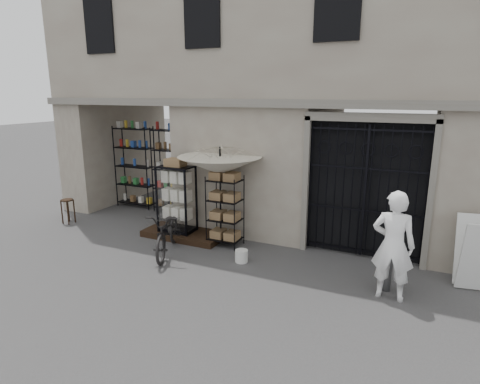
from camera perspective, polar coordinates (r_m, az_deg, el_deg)
The scene contains 15 objects.
ground at distance 7.77m, azimuth 1.03°, elevation -12.62°, with size 80.00×80.00×0.00m, color black.
main_building at distance 10.78m, azimuth 10.29°, elevation 19.19°, with size 14.00×4.00×9.00m, color gray.
shop_recess at distance 11.88m, azimuth -13.51°, elevation 3.99°, with size 3.00×1.70×3.00m, color black.
shop_shelving at distance 12.34m, azimuth -12.19°, elevation 3.25°, with size 2.70×0.50×2.50m, color black.
iron_gate at distance 8.92m, azimuth 17.49°, elevation 0.50°, with size 2.50×0.21×3.00m.
step_platform at distance 10.06m, azimuth -7.98°, elevation -5.95°, with size 2.00×0.90×0.15m, color black.
display_cabinet at distance 9.87m, azimuth -9.01°, elevation -1.48°, with size 0.94×0.78×1.76m.
wire_rack at distance 9.25m, azimuth -2.14°, elevation -2.83°, with size 0.74×0.55×1.65m.
market_umbrella at distance 9.14m, azimuth -2.87°, elevation 4.49°, with size 2.18×2.20×2.74m.
white_bucket at distance 8.55m, azimuth 0.22°, elevation -9.09°, with size 0.27×0.27×0.26m, color silver.
bicycle at distance 9.18m, azimuth -10.08°, elevation -8.52°, with size 0.66×1.00×1.90m, color black.
wooden_stool at distance 11.89m, azimuth -23.26°, elevation -2.45°, with size 0.34×0.34×0.67m.
steel_bollard at distance 7.74m, azimuth 20.24°, elevation -9.99°, with size 0.16×0.16×0.89m, color #4D4E50.
shopkeeper at distance 7.69m, azimuth 20.30°, elevation -13.86°, with size 0.70×1.92×0.46m, color white.
easel_sign at distance 8.38m, azimuth 30.60°, elevation -7.60°, with size 0.73×0.81×1.31m.
Camera 1 is at (2.80, -6.36, 3.47)m, focal length 30.00 mm.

